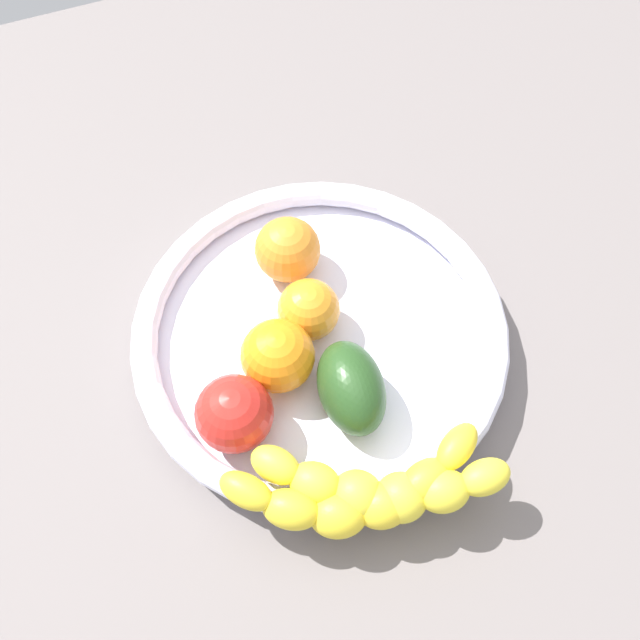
{
  "coord_description": "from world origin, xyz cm",
  "views": [
    {
      "loc": [
        -27.42,
        11.11,
        60.23
      ],
      "look_at": [
        0.0,
        0.0,
        8.03
      ],
      "focal_mm": 37.42,
      "sensor_mm": 36.0,
      "label": 1
    }
  ],
  "objects_px": {
    "orange_mid_right": "(287,250)",
    "avocado_dark": "(348,389)",
    "orange_mid_left": "(309,310)",
    "tomato_red": "(234,414)",
    "orange_front": "(278,356)",
    "banana_draped_left": "(359,496)",
    "banana_draped_right": "(379,488)",
    "fruit_bowl": "(320,334)"
  },
  "relations": [
    {
      "from": "orange_mid_right",
      "to": "tomato_red",
      "type": "relative_size",
      "value": 0.96
    },
    {
      "from": "tomato_red",
      "to": "avocado_dark",
      "type": "xyz_separation_m",
      "value": [
        -0.01,
        -0.1,
        -0.0
      ]
    },
    {
      "from": "avocado_dark",
      "to": "orange_mid_right",
      "type": "bearing_deg",
      "value": -1.06
    },
    {
      "from": "banana_draped_left",
      "to": "orange_mid_right",
      "type": "height_order",
      "value": "orange_mid_right"
    },
    {
      "from": "orange_front",
      "to": "tomato_red",
      "type": "distance_m",
      "value": 0.06
    },
    {
      "from": "orange_mid_right",
      "to": "avocado_dark",
      "type": "height_order",
      "value": "orange_mid_right"
    },
    {
      "from": "banana_draped_left",
      "to": "orange_front",
      "type": "bearing_deg",
      "value": 7.08
    },
    {
      "from": "banana_draped_left",
      "to": "orange_front",
      "type": "relative_size",
      "value": 3.35
    },
    {
      "from": "banana_draped_left",
      "to": "avocado_dark",
      "type": "distance_m",
      "value": 0.09
    },
    {
      "from": "orange_front",
      "to": "tomato_red",
      "type": "bearing_deg",
      "value": 125.29
    },
    {
      "from": "orange_front",
      "to": "orange_mid_right",
      "type": "bearing_deg",
      "value": -24.91
    },
    {
      "from": "banana_draped_right",
      "to": "orange_mid_right",
      "type": "distance_m",
      "value": 0.24
    },
    {
      "from": "orange_mid_right",
      "to": "orange_mid_left",
      "type": "bearing_deg",
      "value": 175.61
    },
    {
      "from": "banana_draped_left",
      "to": "orange_mid_left",
      "type": "bearing_deg",
      "value": -8.51
    },
    {
      "from": "orange_front",
      "to": "orange_mid_left",
      "type": "height_order",
      "value": "orange_front"
    },
    {
      "from": "orange_mid_right",
      "to": "avocado_dark",
      "type": "xyz_separation_m",
      "value": [
        -0.15,
        0.0,
        -0.0
      ]
    },
    {
      "from": "banana_draped_right",
      "to": "orange_front",
      "type": "distance_m",
      "value": 0.14
    },
    {
      "from": "banana_draped_right",
      "to": "orange_mid_left",
      "type": "bearing_deg",
      "value": -2.81
    },
    {
      "from": "fruit_bowl",
      "to": "banana_draped_left",
      "type": "relative_size",
      "value": 1.58
    },
    {
      "from": "banana_draped_right",
      "to": "tomato_red",
      "type": "relative_size",
      "value": 2.96
    },
    {
      "from": "orange_mid_left",
      "to": "tomato_red",
      "type": "distance_m",
      "value": 0.12
    },
    {
      "from": "orange_front",
      "to": "banana_draped_left",
      "type": "bearing_deg",
      "value": -172.92
    },
    {
      "from": "banana_draped_left",
      "to": "tomato_red",
      "type": "xyz_separation_m",
      "value": [
        0.1,
        0.07,
        0.0
      ]
    },
    {
      "from": "banana_draped_right",
      "to": "avocado_dark",
      "type": "xyz_separation_m",
      "value": [
        0.09,
        -0.01,
        -0.0
      ]
    },
    {
      "from": "banana_draped_right",
      "to": "orange_front",
      "type": "bearing_deg",
      "value": 14.06
    },
    {
      "from": "banana_draped_left",
      "to": "banana_draped_right",
      "type": "height_order",
      "value": "banana_draped_left"
    },
    {
      "from": "orange_mid_left",
      "to": "orange_front",
      "type": "bearing_deg",
      "value": 129.6
    },
    {
      "from": "orange_mid_left",
      "to": "orange_mid_right",
      "type": "relative_size",
      "value": 0.91
    },
    {
      "from": "fruit_bowl",
      "to": "avocado_dark",
      "type": "bearing_deg",
      "value": 177.59
    },
    {
      "from": "orange_front",
      "to": "fruit_bowl",
      "type": "bearing_deg",
      "value": -66.55
    },
    {
      "from": "banana_draped_right",
      "to": "tomato_red",
      "type": "bearing_deg",
      "value": 40.67
    },
    {
      "from": "fruit_bowl",
      "to": "orange_front",
      "type": "xyz_separation_m",
      "value": [
        -0.02,
        0.05,
        0.03
      ]
    },
    {
      "from": "fruit_bowl",
      "to": "orange_front",
      "type": "relative_size",
      "value": 5.31
    },
    {
      "from": "fruit_bowl",
      "to": "banana_draped_left",
      "type": "bearing_deg",
      "value": 168.84
    },
    {
      "from": "orange_mid_left",
      "to": "orange_mid_right",
      "type": "distance_m",
      "value": 0.07
    },
    {
      "from": "fruit_bowl",
      "to": "banana_draped_left",
      "type": "xyz_separation_m",
      "value": [
        -0.16,
        0.03,
        0.03
      ]
    },
    {
      "from": "banana_draped_right",
      "to": "fruit_bowl",
      "type": "bearing_deg",
      "value": -5.0
    },
    {
      "from": "fruit_bowl",
      "to": "banana_draped_right",
      "type": "height_order",
      "value": "banana_draped_right"
    },
    {
      "from": "tomato_red",
      "to": "banana_draped_left",
      "type": "bearing_deg",
      "value": -145.49
    },
    {
      "from": "orange_front",
      "to": "orange_mid_left",
      "type": "bearing_deg",
      "value": -50.4
    },
    {
      "from": "banana_draped_left",
      "to": "tomato_red",
      "type": "distance_m",
      "value": 0.12
    },
    {
      "from": "orange_mid_left",
      "to": "orange_mid_right",
      "type": "xyz_separation_m",
      "value": [
        0.07,
        -0.01,
        0.0
      ]
    }
  ]
}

